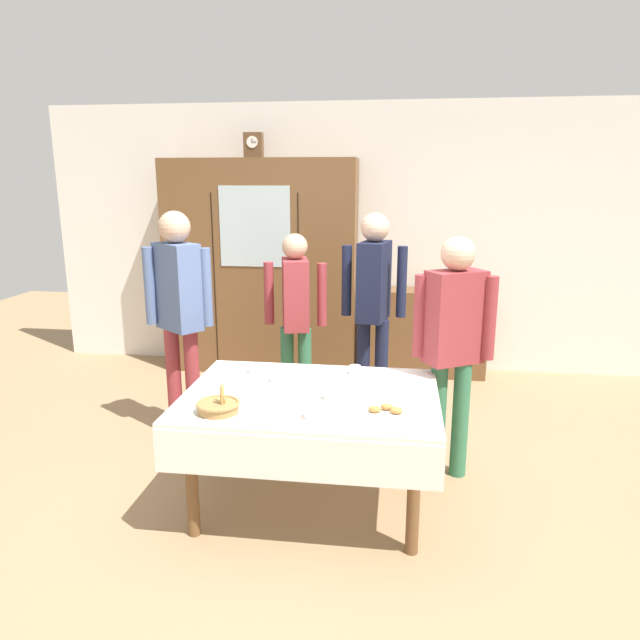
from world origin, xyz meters
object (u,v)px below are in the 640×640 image
at_px(dining_table, 310,411).
at_px(tea_cup_mid_right, 311,414).
at_px(tea_cup_far_right, 330,396).
at_px(person_behind_table_left, 374,296).
at_px(book_stack, 429,285).
at_px(spoon_near_right, 359,387).
at_px(pastry_plate, 385,413).
at_px(tea_cup_far_left, 355,371).
at_px(spoon_mid_left, 312,386).
at_px(wall_cabinet, 261,267).
at_px(bookshelf_low, 427,332).
at_px(person_near_right_end, 179,302).
at_px(person_by_cabinet, 295,308).
at_px(tea_cup_mid_left, 254,369).
at_px(bread_basket, 218,406).
at_px(mantel_clock, 254,145).
at_px(person_behind_table_right, 454,335).
at_px(spoon_front_edge, 396,393).
at_px(tea_cup_center, 277,379).

bearing_deg(dining_table, tea_cup_mid_right, -79.98).
height_order(tea_cup_far_right, person_behind_table_left, person_behind_table_left).
distance_m(book_stack, spoon_near_right, 2.53).
distance_m(tea_cup_far_right, pastry_plate, 0.36).
relative_size(tea_cup_far_left, spoon_mid_left, 1.09).
xyz_separation_m(wall_cabinet, bookshelf_low, (1.70, 0.05, -0.64)).
xyz_separation_m(wall_cabinet, person_near_right_end, (-0.23, -1.69, -0.01)).
bearing_deg(book_stack, person_by_cabinet, -132.91).
bearing_deg(tea_cup_far_right, wall_cabinet, 111.19).
relative_size(tea_cup_mid_left, person_by_cabinet, 0.08).
bearing_deg(person_by_cabinet, bookshelf_low, 47.09).
bearing_deg(spoon_mid_left, bread_basket, -134.17).
distance_m(tea_cup_mid_left, pastry_plate, 1.04).
distance_m(wall_cabinet, bread_basket, 2.95).
bearing_deg(mantel_clock, tea_cup_far_left, -61.65).
bearing_deg(tea_cup_mid_left, person_behind_table_right, 8.41).
distance_m(tea_cup_mid_left, spoon_front_edge, 0.95).
bearing_deg(spoon_front_edge, tea_cup_mid_right, -135.00).
xyz_separation_m(tea_cup_mid_right, tea_cup_center, (-0.30, 0.52, -0.00)).
bearing_deg(tea_cup_center, mantel_clock, 106.45).
distance_m(tea_cup_mid_left, tea_cup_far_right, 0.68).
bearing_deg(mantel_clock, spoon_front_edge, -59.89).
bearing_deg(book_stack, bread_basket, -112.99).
distance_m(dining_table, tea_cup_mid_left, 0.56).
relative_size(tea_cup_far_right, pastry_plate, 0.46).
bearing_deg(tea_cup_mid_right, bread_basket, 176.99).
bearing_deg(spoon_mid_left, tea_cup_mid_right, -81.68).
relative_size(spoon_near_right, person_near_right_end, 0.07).
bearing_deg(tea_cup_center, bread_basket, -113.82).
distance_m(tea_cup_mid_right, tea_cup_far_left, 0.76).
height_order(tea_cup_mid_left, spoon_mid_left, tea_cup_mid_left).
bearing_deg(tea_cup_far_left, bookshelf_low, 75.90).
height_order(tea_cup_mid_left, tea_cup_far_left, same).
distance_m(spoon_front_edge, person_behind_table_left, 1.40).
height_order(mantel_clock, person_near_right_end, mantel_clock).
height_order(spoon_front_edge, person_behind_table_left, person_behind_table_left).
height_order(spoon_mid_left, person_near_right_end, person_near_right_end).
xyz_separation_m(pastry_plate, person_by_cabinet, (-0.78, 1.66, 0.19)).
height_order(tea_cup_center, bread_basket, bread_basket).
xyz_separation_m(dining_table, pastry_plate, (0.45, -0.24, 0.11)).
relative_size(bookshelf_low, person_near_right_end, 0.67).
height_order(book_stack, spoon_front_edge, book_stack).
bearing_deg(book_stack, bookshelf_low, 0.00).
relative_size(spoon_front_edge, spoon_mid_left, 1.00).
xyz_separation_m(person_by_cabinet, person_behind_table_left, (0.64, 0.03, 0.12)).
bearing_deg(spoon_front_edge, tea_cup_center, 173.38).
relative_size(wall_cabinet, spoon_near_right, 18.07).
distance_m(pastry_plate, person_near_right_end, 1.97).
bearing_deg(tea_cup_mid_right, tea_cup_mid_left, 124.98).
bearing_deg(tea_cup_far_left, tea_cup_center, -155.37).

